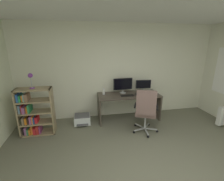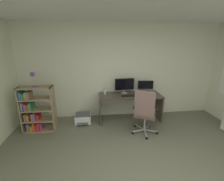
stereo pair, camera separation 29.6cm
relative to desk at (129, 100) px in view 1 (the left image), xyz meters
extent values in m
cube|color=silver|center=(-0.21, 0.40, 0.75)|extent=(5.50, 0.10, 2.60)
cube|color=#483F35|center=(0.00, 0.00, 0.16)|extent=(1.67, 0.67, 0.04)
cube|color=#483F35|center=(-0.82, 0.00, -0.20)|extent=(0.04, 0.65, 0.69)
cube|color=#483F35|center=(0.82, 0.00, -0.20)|extent=(0.04, 0.65, 0.69)
cylinder|color=#B2B5B7|center=(-0.13, 0.16, 0.19)|extent=(0.18, 0.18, 0.01)
cylinder|color=#B2B5B7|center=(-0.13, 0.16, 0.24)|extent=(0.03, 0.03, 0.10)
cube|color=black|center=(-0.13, 0.16, 0.44)|extent=(0.54, 0.07, 0.32)
cube|color=black|center=(-0.13, 0.13, 0.44)|extent=(0.50, 0.04, 0.29)
cylinder|color=#B2B5B7|center=(0.47, 0.16, 0.19)|extent=(0.18, 0.18, 0.01)
cylinder|color=#B2B5B7|center=(0.47, 0.16, 0.24)|extent=(0.03, 0.03, 0.11)
cube|color=black|center=(0.47, 0.16, 0.40)|extent=(0.43, 0.08, 0.23)
cube|color=black|center=(0.46, 0.13, 0.40)|extent=(0.40, 0.05, 0.22)
cube|color=black|center=(-0.08, -0.12, 0.19)|extent=(0.35, 0.15, 0.02)
cube|color=black|center=(0.18, -0.11, 0.20)|extent=(0.07, 0.11, 0.03)
cylinder|color=silver|center=(-0.68, 0.11, 0.26)|extent=(0.07, 0.07, 0.17)
cube|color=#B7BABC|center=(0.35, -0.78, -0.48)|extent=(0.29, 0.15, 0.02)
sphere|color=black|center=(0.48, -0.84, -0.52)|extent=(0.06, 0.06, 0.06)
cube|color=#B7BABC|center=(0.31, -0.60, -0.48)|extent=(0.23, 0.24, 0.02)
sphere|color=black|center=(0.41, -0.49, -0.52)|extent=(0.06, 0.06, 0.06)
cube|color=#B7BABC|center=(0.14, -0.58, -0.48)|extent=(0.18, 0.28, 0.02)
sphere|color=black|center=(0.06, -0.45, -0.52)|extent=(0.06, 0.06, 0.06)
cube|color=#B7BABC|center=(0.06, -0.74, -0.48)|extent=(0.30, 0.09, 0.02)
sphere|color=black|center=(-0.08, -0.77, -0.52)|extent=(0.06, 0.06, 0.06)
cube|color=#B7BABC|center=(0.19, -0.86, -0.48)|extent=(0.07, 0.30, 0.02)
sphere|color=black|center=(0.18, -1.01, -0.52)|extent=(0.06, 0.06, 0.06)
cylinder|color=#B7BABC|center=(0.21, -0.71, -0.29)|extent=(0.04, 0.04, 0.38)
cube|color=#765A55|center=(0.21, -0.71, -0.05)|extent=(0.61, 0.60, 0.10)
cube|color=#765A55|center=(0.11, -0.95, 0.28)|extent=(0.42, 0.24, 0.56)
cube|color=black|center=(-0.02, -0.61, 0.10)|extent=(0.17, 0.30, 0.03)
cube|color=black|center=(0.44, -0.82, 0.10)|extent=(0.17, 0.30, 0.03)
cube|color=#907B59|center=(-2.67, -0.33, 0.01)|extent=(0.03, 0.32, 1.11)
cube|color=#907B59|center=(-1.94, -0.33, 0.01)|extent=(0.03, 0.32, 1.11)
cube|color=#907B59|center=(-2.31, -0.33, 0.55)|extent=(0.76, 0.32, 0.03)
cube|color=#907B59|center=(-2.31, -0.33, -0.53)|extent=(0.76, 0.32, 0.03)
cube|color=#907B59|center=(-2.31, -0.33, -0.26)|extent=(0.70, 0.32, 0.03)
cube|color=#907B59|center=(-2.31, -0.33, 0.01)|extent=(0.70, 0.32, 0.03)
cube|color=#907B59|center=(-2.31, -0.33, 0.28)|extent=(0.70, 0.32, 0.03)
cube|color=black|center=(-2.62, -0.33, -0.43)|extent=(0.04, 0.23, 0.17)
cube|color=#94568E|center=(-2.57, -0.34, -0.43)|extent=(0.05, 0.24, 0.18)
cube|color=#368655|center=(-2.53, -0.34, -0.45)|extent=(0.04, 0.27, 0.14)
cube|color=orange|center=(-2.49, -0.33, -0.45)|extent=(0.04, 0.27, 0.13)
cube|color=orange|center=(-2.44, -0.33, -0.42)|extent=(0.04, 0.24, 0.19)
cube|color=red|center=(-2.38, -0.34, -0.44)|extent=(0.06, 0.27, 0.16)
cube|color=red|center=(-2.32, -0.34, -0.42)|extent=(0.06, 0.26, 0.21)
cube|color=#9F4182|center=(-2.27, -0.33, -0.43)|extent=(0.04, 0.22, 0.17)
cube|color=black|center=(-2.63, -0.33, -0.17)|extent=(0.04, 0.25, 0.15)
cube|color=#7F6C56|center=(-2.58, -0.34, -0.16)|extent=(0.04, 0.28, 0.17)
cube|color=orange|center=(-2.53, -0.34, -0.17)|extent=(0.05, 0.24, 0.15)
cube|color=black|center=(-2.48, -0.34, -0.17)|extent=(0.04, 0.24, 0.16)
cube|color=#924F8A|center=(-2.43, -0.33, -0.16)|extent=(0.04, 0.26, 0.18)
cube|color=orange|center=(-2.39, -0.33, -0.16)|extent=(0.03, 0.26, 0.17)
cube|color=#27529E|center=(-2.36, -0.34, -0.18)|extent=(0.02, 0.25, 0.14)
cube|color=red|center=(-2.32, -0.33, -0.18)|extent=(0.06, 0.22, 0.14)
cube|color=#65879F|center=(-2.62, -0.33, 0.12)|extent=(0.04, 0.24, 0.19)
cube|color=#BA2B31|center=(-2.58, -0.33, 0.11)|extent=(0.03, 0.23, 0.18)
cube|color=#8B4E80|center=(-2.54, -0.34, 0.10)|extent=(0.06, 0.27, 0.15)
cube|color=orange|center=(-2.48, -0.33, 0.10)|extent=(0.04, 0.23, 0.14)
cube|color=#2A814B|center=(-2.43, -0.34, 0.12)|extent=(0.03, 0.29, 0.19)
cube|color=#2B57A2|center=(-2.62, -0.33, 0.38)|extent=(0.05, 0.28, 0.18)
cube|color=#25934E|center=(-2.58, -0.33, 0.36)|extent=(0.03, 0.26, 0.14)
cube|color=orange|center=(-2.53, -0.33, 0.36)|extent=(0.04, 0.22, 0.13)
cube|color=gray|center=(-2.50, -0.34, 0.38)|extent=(0.03, 0.25, 0.17)
cube|color=#87644B|center=(-2.45, -0.34, 0.38)|extent=(0.06, 0.26, 0.17)
cylinder|color=#783696|center=(-2.32, -0.33, 0.57)|extent=(0.11, 0.11, 0.02)
cylinder|color=silver|center=(-2.32, -0.33, 0.70)|extent=(0.01, 0.01, 0.24)
sphere|color=#783696|center=(-2.32, -0.33, 0.85)|extent=(0.10, 0.10, 0.10)
cube|color=silver|center=(-1.29, -0.04, -0.44)|extent=(0.42, 0.34, 0.22)
cube|color=#4C4C51|center=(-1.29, -0.04, -0.32)|extent=(0.38, 0.31, 0.02)
cube|color=#4C4C51|center=(-1.29, -0.25, -0.48)|extent=(0.29, 0.10, 0.01)
cube|color=white|center=(2.13, -0.89, -0.25)|extent=(0.09, 0.10, 0.48)
cube|color=white|center=(2.26, -0.89, -0.25)|extent=(0.09, 0.10, 0.48)
camera|label=1|loc=(-1.21, -3.91, 1.51)|focal=25.12mm
camera|label=2|loc=(-0.92, -3.96, 1.51)|focal=25.12mm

